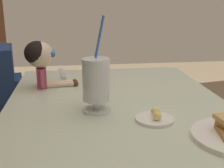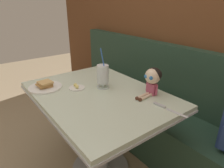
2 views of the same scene
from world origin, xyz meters
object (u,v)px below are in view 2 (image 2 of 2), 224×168
Objects in this scene: toast_plate at (45,86)px; butter_knife at (164,107)px; milkshake_glass at (103,75)px; seated_doll at (153,78)px; butter_saucer at (77,87)px.

toast_plate reaches higher than butter_knife.
milkshake_glass is 0.37m from seated_doll.
butter_knife is at bearing 33.01° from toast_plate.
butter_saucer reaches higher than butter_knife.
butter_saucer is 0.57m from seated_doll.
butter_knife is (0.75, 0.49, -0.01)m from toast_plate.
butter_knife is (0.49, 0.12, -0.10)m from milkshake_glass.
milkshake_glass reaches higher than butter_saucer.
milkshake_glass is 1.41× the size of seated_doll.
toast_plate is at bearing -146.99° from butter_knife.
milkshake_glass is at bearing 58.94° from butter_saucer.
milkshake_glass reaches higher than seated_doll.
toast_plate is at bearing -125.15° from milkshake_glass.
milkshake_glass is at bearing 54.85° from toast_plate.
seated_doll reaches higher than butter_knife.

